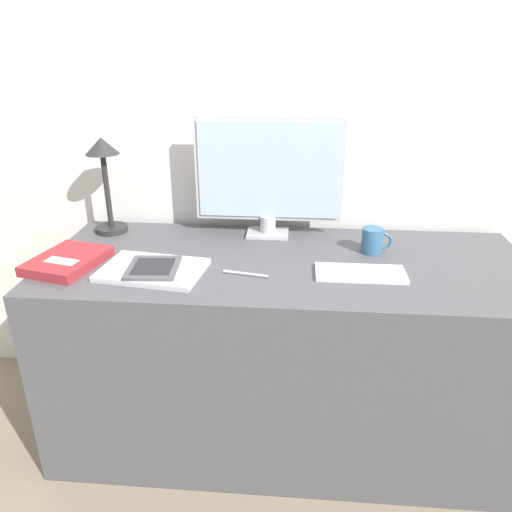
# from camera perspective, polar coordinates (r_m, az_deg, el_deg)

# --- Properties ---
(ground_plane) EXTENTS (10.00, 10.00, 0.00)m
(ground_plane) POSITION_cam_1_polar(r_m,az_deg,el_deg) (1.88, 2.75, -23.17)
(ground_plane) COLOR gray
(wall_back) EXTENTS (3.60, 0.05, 2.40)m
(wall_back) POSITION_cam_1_polar(r_m,az_deg,el_deg) (1.87, 4.26, 18.30)
(wall_back) COLOR silver
(wall_back) RESTS_ON ground_plane
(desk) EXTENTS (1.58, 0.64, 0.70)m
(desk) POSITION_cam_1_polar(r_m,az_deg,el_deg) (1.81, 3.24, -10.74)
(desk) COLOR #4C4C51
(desk) RESTS_ON ground_plane
(monitor) EXTENTS (0.52, 0.11, 0.43)m
(monitor) POSITION_cam_1_polar(r_m,az_deg,el_deg) (1.79, 1.43, 9.19)
(monitor) COLOR #B7B7BC
(monitor) RESTS_ON desk
(keyboard) EXTENTS (0.28, 0.12, 0.01)m
(keyboard) POSITION_cam_1_polar(r_m,az_deg,el_deg) (1.57, 11.85, -1.92)
(keyboard) COLOR silver
(keyboard) RESTS_ON desk
(laptop) EXTENTS (0.34, 0.25, 0.02)m
(laptop) POSITION_cam_1_polar(r_m,az_deg,el_deg) (1.58, -11.73, -1.57)
(laptop) COLOR #BCBCC1
(laptop) RESTS_ON desk
(ereader) EXTENTS (0.16, 0.18, 0.01)m
(ereader) POSITION_cam_1_polar(r_m,az_deg,el_deg) (1.57, -11.67, -1.31)
(ereader) COLOR #4C4C51
(ereader) RESTS_ON laptop
(desk_lamp) EXTENTS (0.12, 0.12, 0.35)m
(desk_lamp) POSITION_cam_1_polar(r_m,az_deg,el_deg) (1.90, -16.93, 9.40)
(desk_lamp) COLOR #282828
(desk_lamp) RESTS_ON desk
(notebook) EXTENTS (0.24, 0.28, 0.03)m
(notebook) POSITION_cam_1_polar(r_m,az_deg,el_deg) (1.71, -20.76, -0.52)
(notebook) COLOR maroon
(notebook) RESTS_ON desk
(coffee_mug) EXTENTS (0.10, 0.07, 0.09)m
(coffee_mug) POSITION_cam_1_polar(r_m,az_deg,el_deg) (1.73, 13.20, 1.74)
(coffee_mug) COLOR #336089
(coffee_mug) RESTS_ON desk
(pen) EXTENTS (0.14, 0.04, 0.01)m
(pen) POSITION_cam_1_polar(r_m,az_deg,el_deg) (1.53, -1.20, -2.04)
(pen) COLOR silver
(pen) RESTS_ON desk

